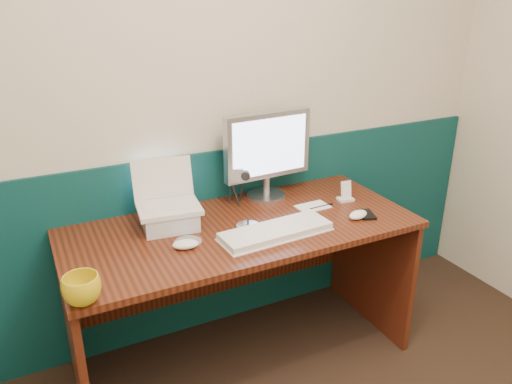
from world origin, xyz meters
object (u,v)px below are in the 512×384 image
monitor (267,154)px  keyboard (276,232)px  camcorder (236,185)px  desk (242,295)px  laptop (167,187)px  mug (82,290)px

monitor → keyboard: monitor is taller
monitor → camcorder: bearing=-179.9°
desk → camcorder: 0.54m
camcorder → keyboard: bearing=-65.1°
keyboard → camcorder: 0.40m
laptop → monitor: size_ratio=0.59×
monitor → keyboard: bearing=-115.0°
mug → camcorder: bearing=33.5°
camcorder → monitor: bearing=26.0°
laptop → mug: size_ratio=2.08×
desk → mug: 0.91m
keyboard → mug: bearing=-172.9°
desk → laptop: 0.66m
monitor → mug: bearing=-154.2°
laptop → mug: laptop is taller
mug → camcorder: 0.98m
keyboard → mug: (-0.84, -0.15, 0.04)m
keyboard → camcorder: size_ratio=2.45×
monitor → mug: size_ratio=3.52×
desk → laptop: bearing=156.4°
monitor → keyboard: size_ratio=0.93×
keyboard → desk: bearing=118.5°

